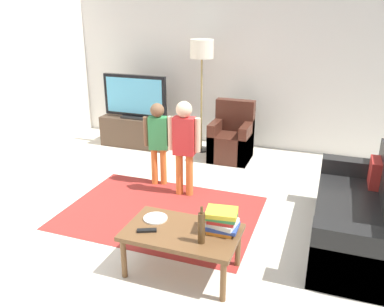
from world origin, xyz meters
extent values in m
plane|color=beige|center=(0.00, 0.00, 0.00)|extent=(7.80, 7.80, 0.00)
cube|color=silver|center=(0.00, 3.00, 1.35)|extent=(6.00, 0.12, 2.70)
cube|color=#9E2D28|center=(-0.27, 0.26, 0.00)|extent=(2.20, 1.60, 0.01)
cube|color=#4C3828|center=(-1.61, 2.30, 0.25)|extent=(1.20, 0.44, 0.50)
cube|color=black|center=(-1.61, 2.25, 0.10)|extent=(1.10, 0.32, 0.03)
cube|color=black|center=(-1.61, 2.28, 0.52)|extent=(0.44, 0.28, 0.03)
cube|color=black|center=(-1.61, 2.28, 0.87)|extent=(1.10, 0.07, 0.68)
cube|color=#59B2D8|center=(-1.61, 2.24, 0.87)|extent=(1.00, 0.01, 0.58)
cube|color=black|center=(1.83, 0.37, 0.21)|extent=(0.80, 1.80, 0.42)
cube|color=black|center=(1.83, -0.43, 0.30)|extent=(0.80, 0.20, 0.60)
cube|color=black|center=(1.83, 1.17, 0.30)|extent=(0.80, 0.20, 0.60)
cube|color=#B22823|center=(1.98, 0.92, 0.56)|extent=(0.10, 0.32, 0.32)
cube|color=#472319|center=(0.06, 2.20, 0.21)|extent=(0.60, 0.60, 0.42)
cube|color=#472319|center=(0.06, 2.42, 0.45)|extent=(0.60, 0.16, 0.90)
cube|color=#472319|center=(-0.18, 2.20, 0.30)|extent=(0.12, 0.60, 0.60)
cube|color=#472319|center=(0.30, 2.20, 0.30)|extent=(0.12, 0.60, 0.60)
cylinder|color=#262626|center=(-0.51, 2.45, 0.01)|extent=(0.28, 0.28, 0.02)
cylinder|color=#99844C|center=(-0.51, 2.45, 0.76)|extent=(0.03, 0.03, 1.50)
cylinder|color=silver|center=(-0.51, 2.45, 1.64)|extent=(0.36, 0.36, 0.28)
cylinder|color=orange|center=(-0.67, 0.97, 0.25)|extent=(0.08, 0.08, 0.50)
cylinder|color=orange|center=(-0.55, 1.01, 0.25)|extent=(0.08, 0.08, 0.50)
cube|color=#338C4C|center=(-0.61, 0.99, 0.72)|extent=(0.27, 0.20, 0.43)
sphere|color=brown|center=(-0.61, 0.99, 1.02)|extent=(0.18, 0.18, 0.18)
cylinder|color=brown|center=(-0.76, 0.95, 0.74)|extent=(0.07, 0.07, 0.39)
cylinder|color=brown|center=(-0.47, 1.04, 0.74)|extent=(0.07, 0.07, 0.39)
cylinder|color=orange|center=(-0.24, 0.80, 0.27)|extent=(0.09, 0.09, 0.55)
cylinder|color=orange|center=(-0.11, 0.82, 0.27)|extent=(0.09, 0.09, 0.55)
cube|color=red|center=(-0.18, 0.81, 0.78)|extent=(0.27, 0.17, 0.47)
sphere|color=beige|center=(-0.18, 0.81, 1.11)|extent=(0.19, 0.19, 0.19)
cylinder|color=beige|center=(-0.34, 0.79, 0.80)|extent=(0.07, 0.07, 0.42)
cylinder|color=beige|center=(-0.01, 0.83, 0.80)|extent=(0.07, 0.07, 0.42)
cube|color=brown|center=(0.36, -0.65, 0.40)|extent=(1.00, 0.60, 0.04)
cylinder|color=brown|center=(-0.09, -0.90, 0.19)|extent=(0.05, 0.05, 0.38)
cylinder|color=brown|center=(0.81, -0.90, 0.19)|extent=(0.05, 0.05, 0.38)
cylinder|color=brown|center=(-0.09, -0.40, 0.19)|extent=(0.05, 0.05, 0.38)
cylinder|color=brown|center=(0.81, -0.40, 0.19)|extent=(0.05, 0.05, 0.38)
cube|color=orange|center=(0.69, -0.54, 0.44)|extent=(0.23, 0.22, 0.03)
cube|color=#334CA5|center=(0.70, -0.54, 0.47)|extent=(0.28, 0.22, 0.03)
cube|color=white|center=(0.70, -0.54, 0.50)|extent=(0.26, 0.24, 0.04)
cube|color=red|center=(0.69, -0.54, 0.54)|extent=(0.24, 0.23, 0.03)
cube|color=#388C4C|center=(0.68, -0.57, 0.57)|extent=(0.28, 0.19, 0.03)
cube|color=yellow|center=(0.69, -0.56, 0.61)|extent=(0.29, 0.24, 0.04)
cylinder|color=#4C3319|center=(0.58, -0.77, 0.56)|extent=(0.06, 0.06, 0.27)
cylinder|color=#4C3319|center=(0.58, -0.77, 0.72)|extent=(0.02, 0.02, 0.06)
cube|color=black|center=(0.08, -0.77, 0.43)|extent=(0.17, 0.11, 0.02)
cylinder|color=white|center=(0.06, -0.55, 0.43)|extent=(0.22, 0.22, 0.02)
cube|color=silver|center=(0.08, -0.55, 0.44)|extent=(0.14, 0.07, 0.01)
camera|label=1|loc=(1.47, -3.45, 2.26)|focal=37.18mm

